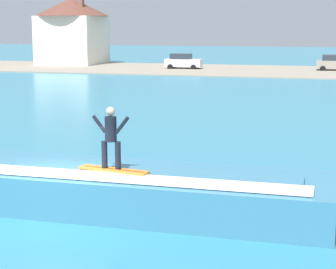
{
  "coord_description": "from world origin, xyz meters",
  "views": [
    {
      "loc": [
        7.03,
        -14.07,
        5.22
      ],
      "look_at": [
        1.91,
        4.66,
        1.6
      ],
      "focal_mm": 63.18,
      "sensor_mm": 36.0,
      "label": 1
    }
  ],
  "objects": [
    {
      "name": "wave_crest",
      "position": [
        1.91,
        1.31,
        0.6
      ],
      "size": [
        10.87,
        3.27,
        1.27
      ],
      "color": "teal",
      "rests_on": "ground_plane"
    },
    {
      "name": "shoreline_bank",
      "position": [
        0.0,
        53.54,
        0.05
      ],
      "size": [
        120.0,
        17.43,
        0.11
      ],
      "color": "gray",
      "rests_on": "ground_plane"
    },
    {
      "name": "tree_short_bushy",
      "position": [
        -29.53,
        60.02,
        4.49
      ],
      "size": [
        2.34,
        2.34,
        5.77
      ],
      "color": "brown",
      "rests_on": "ground_plane"
    },
    {
      "name": "ground_plane",
      "position": [
        0.0,
        0.0,
        0.0
      ],
      "size": [
        260.0,
        260.0,
        0.0
      ],
      "primitive_type": "plane",
      "color": "teal"
    },
    {
      "name": "house_with_chimney",
      "position": [
        -25.88,
        58.61,
        4.78
      ],
      "size": [
        9.85,
        9.85,
        8.86
      ],
      "color": "silver",
      "rests_on": "ground_plane"
    },
    {
      "name": "surfboard",
      "position": [
        1.45,
        0.7,
        1.3
      ],
      "size": [
        2.06,
        0.7,
        0.06
      ],
      "color": "orange",
      "rests_on": "wave_crest"
    },
    {
      "name": "surfer",
      "position": [
        1.37,
        0.74,
        2.28
      ],
      "size": [
        1.08,
        0.32,
        1.71
      ],
      "color": "black",
      "rests_on": "surfboard"
    },
    {
      "name": "car_near_shore",
      "position": [
        -9.72,
        53.94,
        0.95
      ],
      "size": [
        4.29,
        2.08,
        1.86
      ],
      "color": "silver",
      "rests_on": "ground_plane"
    },
    {
      "name": "car_far_shore",
      "position": [
        7.54,
        55.62,
        0.94
      ],
      "size": [
        4.14,
        2.06,
        1.86
      ],
      "color": "gray",
      "rests_on": "ground_plane"
    }
  ]
}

